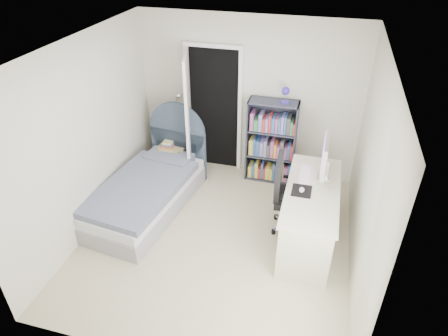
% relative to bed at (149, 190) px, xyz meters
% --- Properties ---
extents(room_shell, '(3.50, 3.70, 2.60)m').
position_rel_bed_xyz_m(room_shell, '(1.13, -0.42, 0.96)').
color(room_shell, tan).
rests_on(room_shell, ground).
extents(door, '(0.92, 0.80, 2.06)m').
position_rel_bed_xyz_m(door, '(0.40, 1.11, 0.75)').
color(door, black).
rests_on(door, ground).
extents(bed, '(1.21, 2.16, 1.27)m').
position_rel_bed_xyz_m(bed, '(0.00, 0.00, 0.00)').
color(bed, gray).
rests_on(bed, ground).
extents(nightstand, '(0.42, 0.42, 0.62)m').
position_rel_bed_xyz_m(nightstand, '(0.01, 0.90, 0.12)').
color(nightstand, tan).
rests_on(nightstand, ground).
extents(floor_lamp, '(0.20, 0.20, 1.37)m').
position_rel_bed_xyz_m(floor_lamp, '(0.10, 1.06, 0.27)').
color(floor_lamp, silver).
rests_on(floor_lamp, ground).
extents(bookcase, '(0.75, 0.32, 1.58)m').
position_rel_bed_xyz_m(bookcase, '(1.57, 1.19, 0.32)').
color(bookcase, '#333645').
rests_on(bookcase, ground).
extents(desk, '(0.65, 1.63, 1.33)m').
position_rel_bed_xyz_m(desk, '(2.28, -0.12, 0.15)').
color(desk, beige).
rests_on(desk, ground).
extents(office_chair, '(0.57, 0.58, 1.10)m').
position_rel_bed_xyz_m(office_chair, '(1.97, 0.02, 0.32)').
color(office_chair, silver).
rests_on(office_chair, ground).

